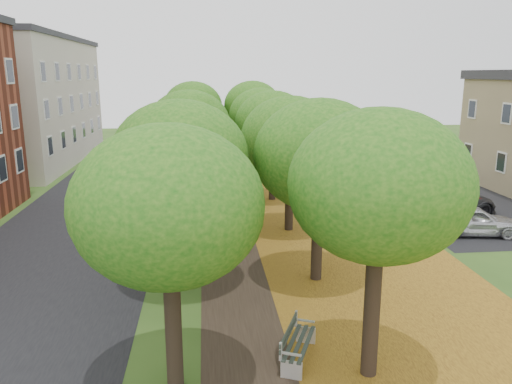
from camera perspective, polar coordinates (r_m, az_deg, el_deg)
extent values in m
plane|color=#2D4C19|center=(13.15, 1.13, -20.66)|extent=(120.00, 120.00, 0.00)
cube|color=black|center=(27.53, -18.61, -2.85)|extent=(8.00, 70.00, 0.01)
cube|color=black|center=(26.87, -2.81, -2.53)|extent=(3.20, 70.00, 0.01)
cube|color=#A8761F|center=(27.58, 7.63, -2.21)|extent=(7.50, 70.00, 0.01)
cube|color=black|center=(31.53, 22.40, -1.15)|extent=(9.00, 16.00, 0.01)
cylinder|color=black|center=(12.29, -9.43, -14.92)|extent=(0.40, 0.40, 3.14)
ellipsoid|color=#155712|center=(11.20, -10.01, -1.31)|extent=(4.36, 4.36, 3.71)
cylinder|color=black|center=(17.80, -8.34, -5.75)|extent=(0.40, 0.40, 3.14)
ellipsoid|color=#155712|center=(17.06, -8.68, 3.77)|extent=(4.36, 4.36, 3.71)
cylinder|color=black|center=(23.55, -7.79, -0.99)|extent=(0.40, 0.40, 3.14)
ellipsoid|color=#155712|center=(23.00, -8.02, 6.24)|extent=(4.36, 4.36, 3.71)
cylinder|color=black|center=(29.40, -7.46, 1.90)|extent=(0.40, 0.40, 3.14)
ellipsoid|color=#155712|center=(28.96, -7.64, 7.70)|extent=(4.36, 4.36, 3.71)
cylinder|color=black|center=(35.30, -7.24, 3.82)|extent=(0.40, 0.40, 3.14)
ellipsoid|color=#155712|center=(34.93, -7.38, 8.66)|extent=(4.36, 4.36, 3.71)
cylinder|color=black|center=(41.23, -7.08, 5.19)|extent=(0.40, 0.40, 3.14)
ellipsoid|color=#155712|center=(40.91, -7.20, 9.34)|extent=(4.36, 4.36, 3.71)
cylinder|color=black|center=(12.89, 13.06, -13.68)|extent=(0.40, 0.40, 3.14)
ellipsoid|color=#155712|center=(11.85, 13.81, -0.68)|extent=(4.36, 4.36, 3.71)
cylinder|color=black|center=(18.22, 6.99, -5.26)|extent=(0.40, 0.40, 3.14)
ellipsoid|color=#155712|center=(17.50, 7.26, 4.06)|extent=(4.36, 4.36, 3.71)
cylinder|color=black|center=(23.86, 3.80, -0.70)|extent=(0.40, 0.40, 3.14)
ellipsoid|color=#155712|center=(23.32, 3.92, 6.44)|extent=(4.36, 4.36, 3.71)
cylinder|color=black|center=(29.65, 1.86, 2.10)|extent=(0.40, 0.40, 3.14)
ellipsoid|color=#155712|center=(29.22, 1.90, 7.86)|extent=(4.36, 4.36, 3.71)
cylinder|color=black|center=(35.51, 0.55, 3.98)|extent=(0.40, 0.40, 3.14)
ellipsoid|color=#155712|center=(35.15, 0.56, 8.80)|extent=(4.36, 4.36, 3.71)
cylinder|color=black|center=(41.41, -0.39, 5.33)|extent=(0.40, 0.40, 3.14)
ellipsoid|color=#155712|center=(41.10, -0.40, 9.46)|extent=(4.36, 4.36, 3.71)
cube|color=beige|center=(46.57, -25.91, 9.15)|extent=(10.00, 20.00, 10.00)
cube|color=#2D2D33|center=(46.60, -26.58, 15.51)|extent=(10.30, 20.30, 0.40)
cube|color=#29332C|center=(13.68, 4.96, -16.83)|extent=(1.22, 1.98, 0.04)
cube|color=#29332C|center=(13.59, 3.78, -15.61)|extent=(0.80, 1.81, 0.28)
cube|color=silver|center=(13.07, 4.07, -19.64)|extent=(0.52, 0.27, 0.49)
cube|color=silver|center=(14.56, 5.70, -15.95)|extent=(0.52, 0.27, 0.49)
cube|color=silver|center=(12.84, 4.10, -18.00)|extent=(0.47, 0.25, 0.04)
cube|color=silver|center=(14.35, 5.74, -14.43)|extent=(0.47, 0.25, 0.04)
imported|color=silver|center=(25.38, 23.51, -2.96)|extent=(4.36, 2.28, 1.42)
imported|color=maroon|center=(29.18, 20.32, -0.59)|extent=(4.64, 2.16, 1.47)
imported|color=#2D2D31|center=(28.83, 21.18, -0.86)|extent=(5.05, 2.21, 1.45)
imported|color=silver|center=(34.63, 15.35, 1.91)|extent=(5.60, 2.73, 1.53)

